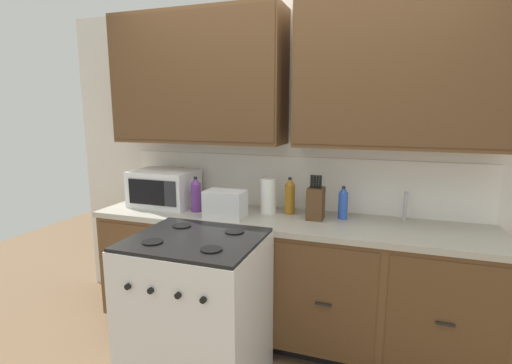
{
  "coord_description": "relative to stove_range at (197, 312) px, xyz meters",
  "views": [
    {
      "loc": [
        0.67,
        -2.23,
        1.67
      ],
      "look_at": [
        -0.2,
        0.27,
        1.17
      ],
      "focal_mm": 26.96,
      "sensor_mm": 36.0,
      "label": 1
    }
  ],
  "objects": [
    {
      "name": "knife_block",
      "position": [
        0.58,
        0.68,
        0.57
      ],
      "size": [
        0.11,
        0.14,
        0.31
      ],
      "color": "#52361E",
      "rests_on": "counter_run"
    },
    {
      "name": "bottle_violet",
      "position": [
        -0.3,
        0.59,
        0.58
      ],
      "size": [
        0.08,
        0.08,
        0.26
      ],
      "color": "#663384",
      "rests_on": "counter_run"
    },
    {
      "name": "bottle_blue",
      "position": [
        0.76,
        0.75,
        0.56
      ],
      "size": [
        0.07,
        0.07,
        0.23
      ],
      "color": "blue",
      "rests_on": "counter_run"
    },
    {
      "name": "bottle_amber",
      "position": [
        0.37,
        0.75,
        0.58
      ],
      "size": [
        0.07,
        0.07,
        0.27
      ],
      "color": "#9E6619",
      "rests_on": "counter_run"
    },
    {
      "name": "microwave",
      "position": [
        -0.63,
        0.68,
        0.59
      ],
      "size": [
        0.48,
        0.37,
        0.28
      ],
      "color": "white",
      "rests_on": "counter_run"
    },
    {
      "name": "stove_range",
      "position": [
        0.0,
        0.0,
        0.0
      ],
      "size": [
        0.76,
        0.68,
        0.95
      ],
      "color": "white",
      "rests_on": "ground_plane"
    },
    {
      "name": "ground_plane",
      "position": [
        0.36,
        0.33,
        -0.47
      ],
      "size": [
        8.0,
        8.0,
        0.0
      ],
      "primitive_type": "plane",
      "color": "brown"
    },
    {
      "name": "counter_run",
      "position": [
        0.37,
        0.63,
        0.0
      ],
      "size": [
        2.77,
        0.64,
        0.92
      ],
      "color": "black",
      "rests_on": "ground_plane"
    },
    {
      "name": "paper_towel_roll",
      "position": [
        0.22,
        0.72,
        0.58
      ],
      "size": [
        0.12,
        0.12,
        0.26
      ],
      "primitive_type": "cylinder",
      "color": "white",
      "rests_on": "counter_run"
    },
    {
      "name": "toaster",
      "position": [
        -0.03,
        0.52,
        0.55
      ],
      "size": [
        0.28,
        0.18,
        0.19
      ],
      "color": "white",
      "rests_on": "counter_run"
    },
    {
      "name": "sink_faucet",
      "position": [
        1.16,
        0.84,
        0.55
      ],
      "size": [
        0.02,
        0.02,
        0.2
      ],
      "primitive_type": "cylinder",
      "color": "#B2B5BA",
      "rests_on": "counter_run"
    },
    {
      "name": "wall_unit",
      "position": [
        0.37,
        0.83,
        1.18
      ],
      "size": [
        3.94,
        0.4,
        2.44
      ],
      "color": "white",
      "rests_on": "ground_plane"
    }
  ]
}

